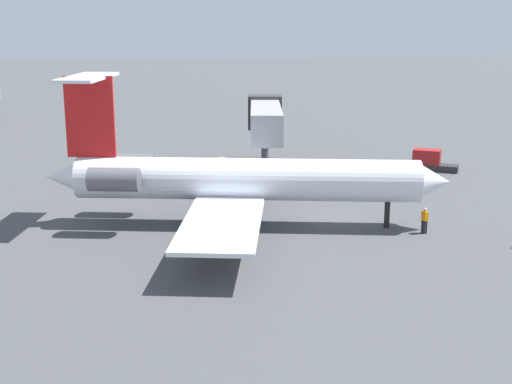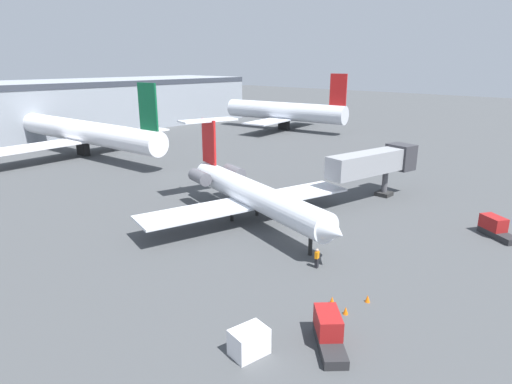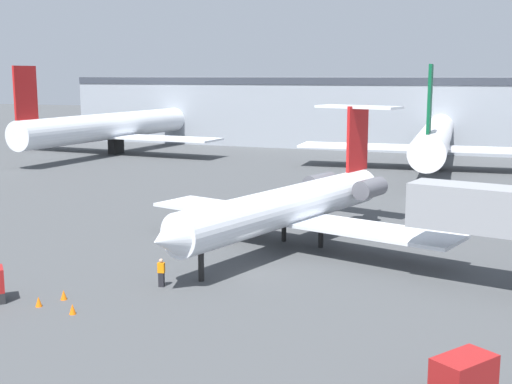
# 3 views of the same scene
# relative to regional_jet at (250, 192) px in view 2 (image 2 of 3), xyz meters

# --- Properties ---
(ground_plane) EXTENTS (400.00, 400.00, 0.10)m
(ground_plane) POSITION_rel_regional_jet_xyz_m (-0.77, -6.81, -3.26)
(ground_plane) COLOR #424447
(regional_jet) EXTENTS (24.30, 26.27, 9.80)m
(regional_jet) POSITION_rel_regional_jet_xyz_m (0.00, 0.00, 0.00)
(regional_jet) COLOR silver
(regional_jet) RESTS_ON ground_plane
(jet_bridge) EXTENTS (13.66, 5.46, 6.29)m
(jet_bridge) POSITION_rel_regional_jet_xyz_m (16.51, -5.68, 1.37)
(jet_bridge) COLOR gray
(jet_bridge) RESTS_ON ground_plane
(ground_crew_marshaller) EXTENTS (0.44, 0.33, 1.69)m
(ground_crew_marshaller) POSITION_rel_regional_jet_xyz_m (-4.20, -11.60, -2.36)
(ground_crew_marshaller) COLOR black
(ground_crew_marshaller) RESTS_ON ground_plane
(baggage_tug_lead) EXTENTS (3.32, 4.13, 1.90)m
(baggage_tug_lead) POSITION_rel_regional_jet_xyz_m (13.28, -20.30, -2.38)
(baggage_tug_lead) COLOR #262628
(baggage_tug_lead) RESTS_ON ground_plane
(baggage_tug_trailing) EXTENTS (3.82, 3.82, 1.90)m
(baggage_tug_trailing) POSITION_rel_regional_jet_xyz_m (-12.06, -18.04, -2.38)
(baggage_tug_trailing) COLOR #262628
(baggage_tug_trailing) RESTS_ON ground_plane
(cargo_container_uld) EXTENTS (2.35, 1.86, 1.61)m
(cargo_container_uld) POSITION_rel_regional_jet_xyz_m (-16.00, -15.20, -2.41)
(cargo_container_uld) COLOR silver
(cargo_container_uld) RESTS_ON ground_plane
(traffic_cone_near) EXTENTS (0.36, 0.36, 0.55)m
(traffic_cone_near) POSITION_rel_regional_jet_xyz_m (-8.56, -17.07, -2.94)
(traffic_cone_near) COLOR orange
(traffic_cone_near) RESTS_ON ground_plane
(traffic_cone_mid) EXTENTS (0.36, 0.36, 0.55)m
(traffic_cone_mid) POSITION_rel_regional_jet_xyz_m (-8.04, -15.64, -2.94)
(traffic_cone_mid) COLOR orange
(traffic_cone_mid) RESTS_ON ground_plane
(traffic_cone_far) EXTENTS (0.36, 0.36, 0.55)m
(traffic_cone_far) POSITION_rel_regional_jet_xyz_m (-6.15, -17.37, -2.94)
(traffic_cone_far) COLOR orange
(traffic_cone_far) RESTS_ON ground_plane
(parked_airliner_west_mid) EXTENTS (36.16, 42.78, 13.35)m
(parked_airliner_west_mid) POSITION_rel_regional_jet_xyz_m (4.09, 45.50, 1.05)
(parked_airliner_west_mid) COLOR white
(parked_airliner_west_mid) RESTS_ON ground_plane
(parked_airliner_centre) EXTENTS (27.61, 32.46, 13.73)m
(parked_airliner_centre) POSITION_rel_regional_jet_xyz_m (52.69, 38.54, 1.25)
(parked_airliner_centre) COLOR silver
(parked_airliner_centre) RESTS_ON ground_plane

